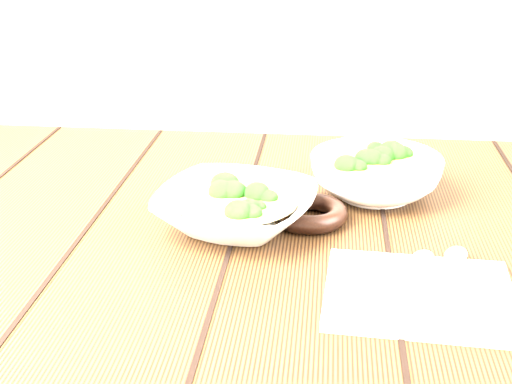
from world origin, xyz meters
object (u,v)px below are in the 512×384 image
at_px(soup_bowl_back, 376,174).
at_px(trivet, 309,213).
at_px(table, 253,299).
at_px(soup_bowl_front, 236,208).
at_px(napkin, 419,295).

relative_size(soup_bowl_back, trivet, 2.23).
height_order(table, soup_bowl_back, soup_bowl_back).
xyz_separation_m(soup_bowl_front, trivet, (0.10, 0.03, -0.01)).
bearing_deg(table, trivet, 9.86).
xyz_separation_m(table, soup_bowl_back, (0.17, 0.12, 0.15)).
bearing_deg(napkin, table, 142.53).
bearing_deg(soup_bowl_back, napkin, -83.29).
bearing_deg(soup_bowl_front, napkin, -36.19).
bearing_deg(napkin, soup_bowl_front, 147.34).
height_order(table, soup_bowl_front, soup_bowl_front).
relative_size(soup_bowl_front, soup_bowl_back, 1.06).
bearing_deg(table, soup_bowl_back, 34.71).
distance_m(table, soup_bowl_front, 0.15).
xyz_separation_m(table, soup_bowl_front, (-0.02, -0.01, 0.15)).
distance_m(soup_bowl_front, napkin, 0.28).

